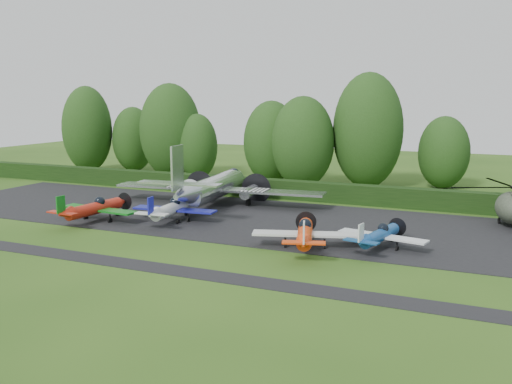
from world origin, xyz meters
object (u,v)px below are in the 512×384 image
at_px(light_plane_white, 172,208).
at_px(light_plane_blue, 380,235).
at_px(light_plane_red, 95,208).
at_px(light_plane_orange, 305,233).
at_px(transport_plane, 212,187).

height_order(light_plane_white, light_plane_blue, light_plane_white).
height_order(light_plane_red, light_plane_blue, light_plane_red).
distance_m(light_plane_red, light_plane_orange, 19.99).
xyz_separation_m(light_plane_white, light_plane_orange, (13.69, -3.91, 0.01)).
xyz_separation_m(light_plane_white, light_plane_blue, (18.64, -1.67, -0.16)).
bearing_deg(light_plane_orange, light_plane_red, -165.82).
distance_m(transport_plane, light_plane_blue, 20.83).
bearing_deg(light_plane_white, light_plane_orange, -10.81).
height_order(transport_plane, light_plane_red, transport_plane).
xyz_separation_m(transport_plane, light_plane_orange, (13.69, -11.49, -0.75)).
relative_size(transport_plane, light_plane_orange, 2.74).
relative_size(light_plane_white, light_plane_blue, 1.15).
bearing_deg(light_plane_white, light_plane_red, -151.53).
bearing_deg(light_plane_blue, light_plane_red, 170.80).
distance_m(transport_plane, light_plane_orange, 17.89).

